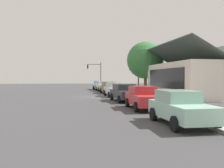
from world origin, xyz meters
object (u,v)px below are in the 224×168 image
at_px(traffic_light_main, 96,71).
at_px(fire_hydrant_red, 113,88).
at_px(car_seafoam, 180,107).
at_px(shade_tree, 145,60).
at_px(car_olive, 109,88).
at_px(car_silver, 114,89).
at_px(utility_pole_wooden, 138,66).
at_px(car_ivory, 103,86).
at_px(car_skyblue, 98,85).
at_px(car_charcoal, 125,92).
at_px(car_cherry, 143,97).

relative_size(traffic_light_main, fire_hydrant_red, 7.32).
bearing_deg(car_seafoam, shade_tree, 166.72).
bearing_deg(shade_tree, car_olive, -78.64).
xyz_separation_m(car_silver, car_seafoam, (16.94, 0.10, -0.00)).
xyz_separation_m(shade_tree, utility_pole_wooden, (-3.09, -0.16, -0.76)).
height_order(car_silver, shade_tree, shade_tree).
xyz_separation_m(car_silver, fire_hydrant_red, (-9.58, 1.57, -0.32)).
distance_m(car_silver, traffic_light_main, 20.84).
bearing_deg(car_silver, car_ivory, 177.61).
bearing_deg(car_skyblue, car_seafoam, 2.32).
bearing_deg(traffic_light_main, car_seafoam, 0.30).
distance_m(car_charcoal, fire_hydrant_red, 15.31).
distance_m(car_olive, fire_hydrant_red, 4.58).
bearing_deg(car_cherry, car_silver, -177.88).
relative_size(car_seafoam, fire_hydrant_red, 6.07).
relative_size(car_ivory, car_seafoam, 1.07).
height_order(car_olive, shade_tree, shade_tree).
relative_size(car_charcoal, utility_pole_wooden, 0.64).
distance_m(car_silver, fire_hydrant_red, 9.71).
relative_size(car_silver, car_seafoam, 1.03).
relative_size(car_skyblue, car_seafoam, 1.13).
height_order(car_olive, car_cherry, same).
height_order(car_seafoam, shade_tree, shade_tree).
relative_size(car_ivory, traffic_light_main, 0.89).
bearing_deg(car_seafoam, car_olive, 179.99).
bearing_deg(car_skyblue, fire_hydrant_red, 14.93).
height_order(traffic_light_main, utility_pole_wooden, utility_pole_wooden).
height_order(car_ivory, car_olive, same).
xyz_separation_m(car_skyblue, utility_pole_wooden, (7.01, 5.55, 3.11)).
bearing_deg(car_cherry, fire_hydrant_red, 177.67).
bearing_deg(car_silver, car_skyblue, 178.11).
relative_size(car_charcoal, traffic_light_main, 0.93).
height_order(car_skyblue, car_charcoal, same).
bearing_deg(car_skyblue, car_cherry, 2.27).
bearing_deg(car_ivory, utility_pole_wooden, 70.55).
bearing_deg(fire_hydrant_red, utility_pole_wooden, 87.53).
relative_size(car_olive, traffic_light_main, 0.86).
distance_m(car_cherry, fire_hydrant_red, 20.87).
distance_m(car_olive, car_silver, 5.22).
bearing_deg(traffic_light_main, car_olive, 1.19).
relative_size(shade_tree, traffic_light_main, 1.42).
bearing_deg(car_ivory, car_cherry, -1.12).
distance_m(car_charcoal, car_cherry, 5.59).
relative_size(car_charcoal, car_seafoam, 1.12).
bearing_deg(car_silver, car_olive, 175.68).
relative_size(car_silver, fire_hydrant_red, 6.25).
relative_size(car_ivory, utility_pole_wooden, 0.62).
bearing_deg(car_ivory, traffic_light_main, -179.75).
height_order(car_skyblue, car_seafoam, same).
bearing_deg(car_seafoam, car_ivory, -179.71).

